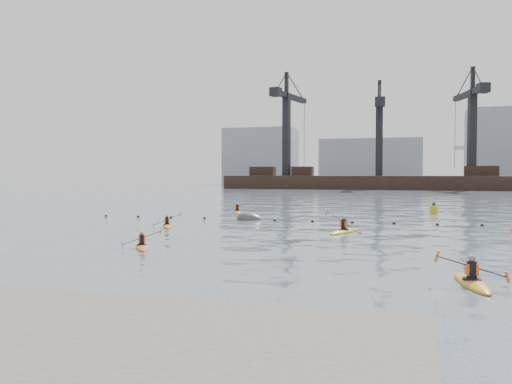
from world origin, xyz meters
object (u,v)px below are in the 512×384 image
Objects in this scene: kayaker_1 at (472,282)px; kayaker_0 at (142,246)px; kayaker_2 at (167,225)px; mooring_buoy at (251,220)px; nav_buoy at (434,209)px; kayaker_5 at (237,212)px; kayaker_3 at (344,231)px.

kayaker_0 is at bearing 151.28° from kayaker_1.
kayaker_2 is 7.96m from mooring_buoy.
kayaker_0 is 2.22× the size of nav_buoy.
kayaker_0 is 24.12m from kayaker_5.
kayaker_3 is at bearing 102.00° from kayaker_1.
kayaker_2 is 13.94m from kayaker_5.
kayaker_5 is at bearing -166.58° from nav_buoy.
kayaker_1 is 2.86× the size of nav_buoy.
kayaker_3 reaches higher than kayaker_1.
kayaker_5 is at bearing 65.70° from kayaker_0.
kayaker_1 is 15.88m from kayaker_3.
nav_buoy is at bearing -7.95° from kayaker_5.
kayaker_3 is at bearing -40.57° from mooring_buoy.
kayaker_3 is 19.21m from nav_buoy.
kayaker_1 reaches higher than kayaker_5.
kayaker_2 is at bearing -119.51° from mooring_buoy.
kayaker_3 is 18.37m from kayaker_5.
kayaker_1 is (14.84, -4.82, 0.02)m from kayaker_0.
nav_buoy is (5.84, 18.30, 0.27)m from kayaker_3.
kayaker_0 is 31.67m from nav_buoy.
kayaker_2 reaches higher than kayaker_0.
kayaker_0 is 10.59m from kayaker_2.
mooring_buoy is (-8.28, 7.09, -0.11)m from kayaker_3.
nav_buoy is at bearing 38.43° from mooring_buoy.
kayaker_1 is at bearing -49.77° from kayaker_3.
kayaker_3 reaches higher than kayaker_5.
kayaker_3 reaches higher than nav_buoy.
nav_buoy is at bearing 89.77° from kayaker_3.
nav_buoy reaches higher than kayaker_0.
kayaker_2 is 12.21m from kayaker_3.
kayaker_1 is 26.09m from mooring_buoy.
kayaker_3 is at bearing -29.29° from kayaker_2.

